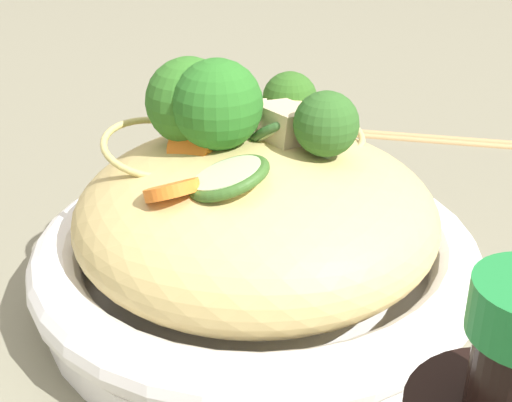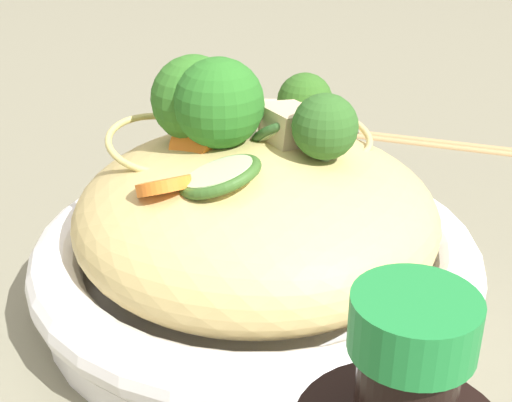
# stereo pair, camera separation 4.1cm
# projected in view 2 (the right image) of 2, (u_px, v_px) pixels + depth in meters

# --- Properties ---
(ground_plane) EXTENTS (3.00, 3.00, 0.00)m
(ground_plane) POSITION_uv_depth(u_px,v_px,m) (256.00, 298.00, 0.44)
(ground_plane) COLOR slate
(serving_bowl) EXTENTS (0.27, 0.27, 0.05)m
(serving_bowl) POSITION_uv_depth(u_px,v_px,m) (256.00, 264.00, 0.43)
(serving_bowl) COLOR white
(serving_bowl) RESTS_ON ground_plane
(noodle_heap) EXTENTS (0.21, 0.21, 0.09)m
(noodle_heap) POSITION_uv_depth(u_px,v_px,m) (256.00, 213.00, 0.41)
(noodle_heap) COLOR tan
(noodle_heap) RESTS_ON serving_bowl
(broccoli_florets) EXTENTS (0.15, 0.13, 0.08)m
(broccoli_florets) POSITION_uv_depth(u_px,v_px,m) (238.00, 106.00, 0.41)
(broccoli_florets) COLOR #8FAF70
(broccoli_florets) RESTS_ON serving_bowl
(carrot_coins) EXTENTS (0.12, 0.09, 0.03)m
(carrot_coins) POSITION_uv_depth(u_px,v_px,m) (205.00, 151.00, 0.40)
(carrot_coins) COLOR orange
(carrot_coins) RESTS_ON serving_bowl
(zucchini_slices) EXTENTS (0.12, 0.08, 0.03)m
(zucchini_slices) POSITION_uv_depth(u_px,v_px,m) (250.00, 156.00, 0.38)
(zucchini_slices) COLOR beige
(zucchini_slices) RESTS_ON serving_bowl
(chicken_chunks) EXTENTS (0.06, 0.07, 0.03)m
(chicken_chunks) POSITION_uv_depth(u_px,v_px,m) (265.00, 125.00, 0.42)
(chicken_chunks) COLOR beige
(chicken_chunks) RESTS_ON serving_bowl
(chopsticks_pair) EXTENTS (0.13, 0.19, 0.01)m
(chopsticks_pair) POSITION_uv_depth(u_px,v_px,m) (474.00, 146.00, 0.65)
(chopsticks_pair) COLOR tan
(chopsticks_pair) RESTS_ON ground_plane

